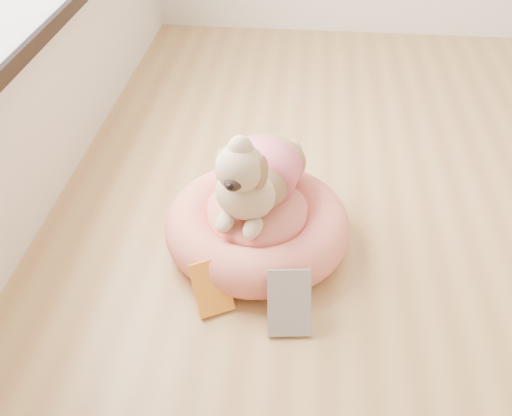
# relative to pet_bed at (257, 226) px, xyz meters

# --- Properties ---
(pet_bed) EXTENTS (0.71, 0.71, 0.18)m
(pet_bed) POSITION_rel_pet_bed_xyz_m (0.00, 0.00, 0.00)
(pet_bed) COLOR #FF8163
(pet_bed) RESTS_ON floor
(dog) EXTENTS (0.46, 0.58, 0.38)m
(dog) POSITION_rel_pet_bed_xyz_m (-0.01, 0.02, 0.28)
(dog) COLOR brown
(dog) RESTS_ON pet_bed
(book_yellow) EXTENTS (0.17, 0.17, 0.17)m
(book_yellow) POSITION_rel_pet_bed_xyz_m (-0.12, -0.33, -0.00)
(book_yellow) COLOR yellow
(book_yellow) RESTS_ON floor
(book_white) EXTENTS (0.16, 0.16, 0.19)m
(book_white) POSITION_rel_pet_bed_xyz_m (0.14, -0.39, 0.01)
(book_white) COLOR white
(book_white) RESTS_ON floor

